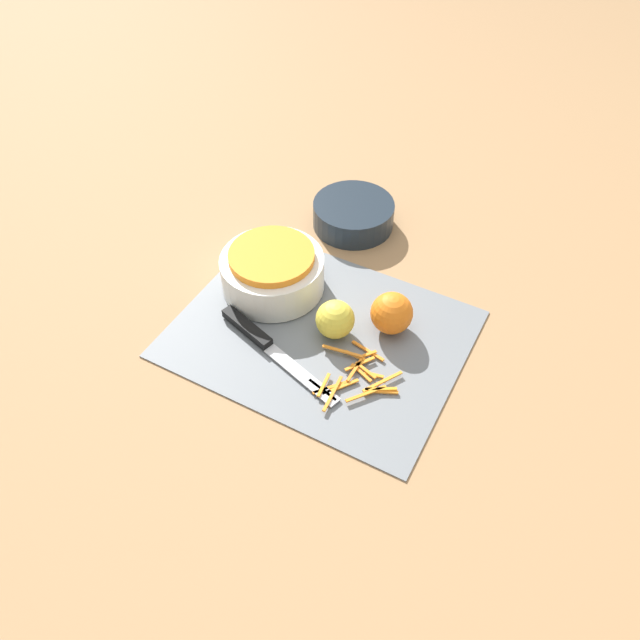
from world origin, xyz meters
name	(u,v)px	position (x,y,z in m)	size (l,w,h in m)	color
ground_plane	(320,334)	(0.00, 0.00, 0.00)	(4.00, 4.00, 0.00)	#9E754C
cutting_board	(320,333)	(0.00, 0.00, 0.00)	(0.48, 0.37, 0.01)	slate
bowl_speckled	(273,270)	(-0.13, 0.06, 0.04)	(0.18, 0.18, 0.08)	silver
bowl_dark	(353,214)	(-0.08, 0.29, 0.03)	(0.16, 0.16, 0.05)	#1E2833
knife	(259,338)	(-0.08, -0.06, 0.01)	(0.26, 0.10, 0.02)	black
orange_left	(392,313)	(0.10, 0.07, 0.04)	(0.07, 0.07, 0.07)	orange
lemon	(335,319)	(0.02, 0.01, 0.04)	(0.07, 0.07, 0.07)	gold
peel_pile	(355,376)	(0.10, -0.06, 0.01)	(0.15, 0.15, 0.01)	orange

